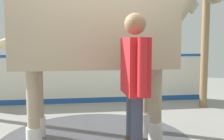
{
  "coord_description": "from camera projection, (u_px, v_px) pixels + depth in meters",
  "views": [
    {
      "loc": [
        -1.49,
        3.27,
        1.42
      ],
      "look_at": [
        -0.2,
        0.21,
        1.07
      ],
      "focal_mm": 42.95,
      "sensor_mm": 36.0,
      "label": 1
    }
  ],
  "objects": [
    {
      "name": "barrier_wall",
      "position": [
        87.0,
        80.0,
        6.22
      ],
      "size": [
        5.08,
        3.1,
        1.13
      ],
      "color": "silver",
      "rests_on": "ground"
    },
    {
      "name": "handler",
      "position": [
        135.0,
        81.0,
        2.89
      ],
      "size": [
        0.45,
        0.6,
        1.72
      ],
      "rotation": [
        0.0,
        0.0,
        0.55
      ],
      "color": "#47331E",
      "rests_on": "ground"
    },
    {
      "name": "horse",
      "position": [
        103.0,
        38.0,
        3.77
      ],
      "size": [
        3.11,
        2.08,
        2.55
      ],
      "rotation": [
        0.0,
        0.0,
        -2.6
      ],
      "color": "tan",
      "rests_on": "ground"
    },
    {
      "name": "roof_post_near",
      "position": [
        205.0,
        36.0,
        5.73
      ],
      "size": [
        0.16,
        0.16,
        3.08
      ],
      "primitive_type": "cylinder",
      "color": "olive",
      "rests_on": "ground"
    },
    {
      "name": "wet_patch",
      "position": [
        95.0,
        139.0,
        3.91
      ],
      "size": [
        2.78,
        2.78,
        0.0
      ],
      "primitive_type": "cylinder",
      "color": "#4C4C54",
      "rests_on": "ground"
    }
  ]
}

